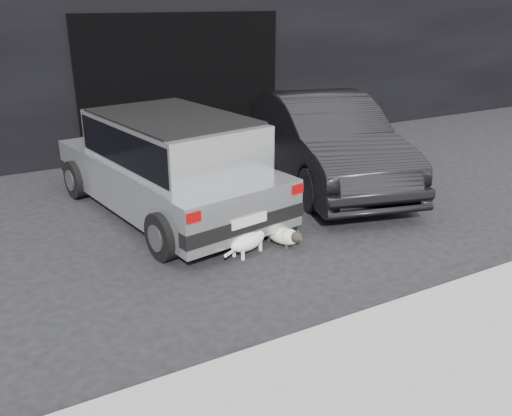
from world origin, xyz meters
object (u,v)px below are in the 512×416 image
silver_hatchback (170,160)px  cat_white (249,238)px  second_car (325,140)px  cat_siamese (284,236)px

silver_hatchback → cat_white: silver_hatchback is taller
second_car → cat_white: bearing=-128.1°
silver_hatchback → second_car: bearing=-7.5°
silver_hatchback → cat_white: size_ratio=5.35×
silver_hatchback → second_car: second_car is taller
cat_siamese → second_car: bearing=-149.7°
cat_siamese → silver_hatchback: bearing=-78.2°
cat_white → silver_hatchback: bearing=169.5°
silver_hatchback → cat_siamese: bearing=-73.9°
silver_hatchback → cat_siamese: size_ratio=5.42×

